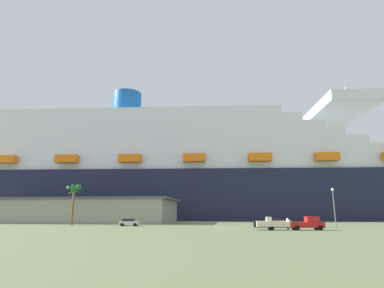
{
  "coord_description": "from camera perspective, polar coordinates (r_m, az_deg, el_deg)",
  "views": [
    {
      "loc": [
        1.33,
        -63.28,
        2.76
      ],
      "look_at": [
        -8.68,
        32.14,
        24.07
      ],
      "focal_mm": 29.16,
      "sensor_mm": 36.0,
      "label": 1
    }
  ],
  "objects": [
    {
      "name": "parked_car_silver_sedan",
      "position": [
        71.57,
        -11.43,
        -13.83
      ],
      "size": [
        4.4,
        2.2,
        1.58
      ],
      "color": "silver",
      "rests_on": "ground_plane"
    },
    {
      "name": "street_lamp",
      "position": [
        68.04,
        24.49,
        -9.55
      ],
      "size": [
        0.56,
        0.56,
        7.59
      ],
      "color": "slate",
      "rests_on": "ground_plane"
    },
    {
      "name": "parked_car_green_wagon",
      "position": [
        87.74,
        -8.1,
        -13.66
      ],
      "size": [
        4.72,
        2.33,
        1.58
      ],
      "color": "#2D723F",
      "rests_on": "ground_plane"
    },
    {
      "name": "terminal_building",
      "position": [
        99.23,
        -20.95,
        -11.3
      ],
      "size": [
        60.65,
        23.22,
        6.92
      ],
      "color": "gray",
      "rests_on": "ground_plane"
    },
    {
      "name": "small_boat_on_trailer",
      "position": [
        55.5,
        15.21,
        -13.96
      ],
      "size": [
        7.61,
        2.48,
        2.15
      ],
      "color": "#595960",
      "rests_on": "ground_plane"
    },
    {
      "name": "pickup_truck",
      "position": [
        56.87,
        20.38,
        -13.5
      ],
      "size": [
        5.73,
        2.61,
        2.2
      ],
      "color": "red",
      "rests_on": "ground_plane"
    },
    {
      "name": "parked_car_red_hatchback",
      "position": [
        82.55,
        14.76,
        -13.46
      ],
      "size": [
        4.77,
        2.06,
        1.58
      ],
      "color": "red",
      "rests_on": "ground_plane"
    },
    {
      "name": "cruise_ship",
      "position": [
        127.67,
        -0.08,
        -5.87
      ],
      "size": [
        239.01,
        45.33,
        59.69
      ],
      "color": "#191E38",
      "rests_on": "ground_plane"
    },
    {
      "name": "ground_plane",
      "position": [
        93.33,
        5.33,
        -14.17
      ],
      "size": [
        600.0,
        600.0,
        0.0
      ],
      "primitive_type": "plane",
      "color": "#66754C"
    },
    {
      "name": "palm_tree",
      "position": [
        81.18,
        -20.8,
        -8.39
      ],
      "size": [
        3.71,
        3.79,
        9.61
      ],
      "color": "brown",
      "rests_on": "ground_plane"
    }
  ]
}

